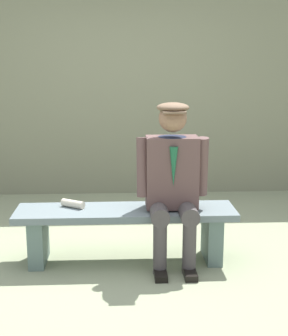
{
  "coord_description": "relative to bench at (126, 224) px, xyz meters",
  "views": [
    {
      "loc": [
        0.05,
        3.99,
        1.71
      ],
      "look_at": [
        -0.15,
        0.0,
        0.81
      ],
      "focal_mm": 53.27,
      "sensor_mm": 36.0,
      "label": 1
    }
  ],
  "objects": [
    {
      "name": "bench",
      "position": [
        0.0,
        0.0,
        0.0
      ],
      "size": [
        1.84,
        0.44,
        0.46
      ],
      "color": "slate",
      "rests_on": "ground"
    },
    {
      "name": "ground_plane",
      "position": [
        0.0,
        0.0,
        -0.33
      ],
      "size": [
        30.0,
        30.0,
        0.0
      ],
      "primitive_type": "plane",
      "color": "gray"
    },
    {
      "name": "stadium_wall",
      "position": [
        0.0,
        -2.29,
        0.96
      ],
      "size": [
        12.0,
        0.24,
        2.58
      ],
      "primitive_type": "cube",
      "color": "slate",
      "rests_on": "ground"
    },
    {
      "name": "rolled_magazine",
      "position": [
        0.44,
        -0.07,
        0.17
      ],
      "size": [
        0.21,
        0.17,
        0.06
      ],
      "primitive_type": "cylinder",
      "rotation": [
        0.0,
        1.57,
        -0.56
      ],
      "color": "beige",
      "rests_on": "bench"
    },
    {
      "name": "seated_man",
      "position": [
        -0.38,
        0.06,
        0.42
      ],
      "size": [
        0.59,
        0.58,
        1.35
      ],
      "color": "brown",
      "rests_on": "ground"
    }
  ]
}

